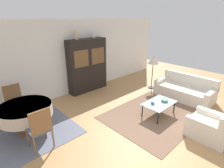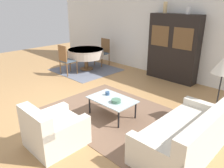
{
  "view_description": "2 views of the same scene",
  "coord_description": "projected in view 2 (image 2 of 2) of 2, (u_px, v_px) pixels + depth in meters",
  "views": [
    {
      "loc": [
        -3.02,
        -2.0,
        2.74
      ],
      "look_at": [
        0.2,
        1.4,
        0.95
      ],
      "focal_mm": 28.0,
      "sensor_mm": 36.0,
      "label": 1
    },
    {
      "loc": [
        4.1,
        -2.65,
        2.38
      ],
      "look_at": [
        1.12,
        0.36,
        0.75
      ],
      "focal_mm": 35.0,
      "sensor_mm": 36.0,
      "label": 2
    }
  ],
  "objects": [
    {
      "name": "armchair",
      "position": [
        53.0,
        131.0,
        3.73
      ],
      "size": [
        0.81,
        0.9,
        0.79
      ],
      "color": "silver",
      "rests_on": "ground_plane"
    },
    {
      "name": "dining_table",
      "position": [
        86.0,
        53.0,
        7.84
      ],
      "size": [
        1.28,
        1.28,
        0.74
      ],
      "color": "brown",
      "rests_on": "dining_rug"
    },
    {
      "name": "couch",
      "position": [
        188.0,
        136.0,
        3.59
      ],
      "size": [
        0.94,
        1.94,
        0.81
      ],
      "rotation": [
        0.0,
        0.0,
        1.57
      ],
      "color": "silver",
      "rests_on": "ground_plane"
    },
    {
      "name": "dining_rug",
      "position": [
        86.0,
        70.0,
        7.98
      ],
      "size": [
        2.05,
        1.96,
        0.01
      ],
      "color": "slate",
      "rests_on": "ground_plane"
    },
    {
      "name": "vase_tall",
      "position": [
        165.0,
        7.0,
        6.52
      ],
      "size": [
        0.12,
        0.12,
        0.32
      ],
      "color": "tan",
      "rests_on": "display_cabinet"
    },
    {
      "name": "dining_chair_far",
      "position": [
        103.0,
        50.0,
        8.42
      ],
      "size": [
        0.44,
        0.44,
        1.0
      ],
      "rotation": [
        0.0,
        0.0,
        3.14
      ],
      "color": "brown",
      "rests_on": "dining_rug"
    },
    {
      "name": "dining_chair_near",
      "position": [
        66.0,
        58.0,
        7.27
      ],
      "size": [
        0.44,
        0.44,
        1.0
      ],
      "color": "brown",
      "rests_on": "dining_rug"
    },
    {
      "name": "ground_plane",
      "position": [
        69.0,
        105.0,
        5.3
      ],
      "size": [
        14.0,
        14.0,
        0.0
      ],
      "primitive_type": "plane",
      "color": "tan"
    },
    {
      "name": "display_cabinet",
      "position": [
        173.0,
        48.0,
        6.68
      ],
      "size": [
        1.58,
        0.4,
        2.02
      ],
      "color": "black",
      "rests_on": "ground_plane"
    },
    {
      "name": "floor_lamp",
      "position": [
        224.0,
        66.0,
        4.22
      ],
      "size": [
        0.45,
        0.45,
        1.4
      ],
      "color": "black",
      "rests_on": "ground_plane"
    },
    {
      "name": "bowl",
      "position": [
        116.0,
        101.0,
        4.49
      ],
      "size": [
        0.2,
        0.2,
        0.07
      ],
      "color": "#4C7A60",
      "rests_on": "coffee_table"
    },
    {
      "name": "coffee_table",
      "position": [
        112.0,
        100.0,
        4.67
      ],
      "size": [
        1.0,
        0.65,
        0.4
      ],
      "color": "black",
      "rests_on": "area_rug"
    },
    {
      "name": "wall_back",
      "position": [
        157.0,
        34.0,
        7.23
      ],
      "size": [
        10.0,
        0.06,
        2.7
      ],
      "color": "white",
      "rests_on": "ground_plane"
    },
    {
      "name": "area_rug",
      "position": [
        112.0,
        113.0,
        4.9
      ],
      "size": [
        2.84,
        2.25,
        0.01
      ],
      "color": "brown",
      "rests_on": "ground_plane"
    },
    {
      "name": "vase_short",
      "position": [
        188.0,
        11.0,
        6.06
      ],
      "size": [
        0.11,
        0.11,
        0.19
      ],
      "color": "white",
      "rests_on": "display_cabinet"
    },
    {
      "name": "cup",
      "position": [
        107.0,
        93.0,
        4.84
      ],
      "size": [
        0.09,
        0.09,
        0.08
      ],
      "color": "#33517A",
      "rests_on": "coffee_table"
    }
  ]
}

